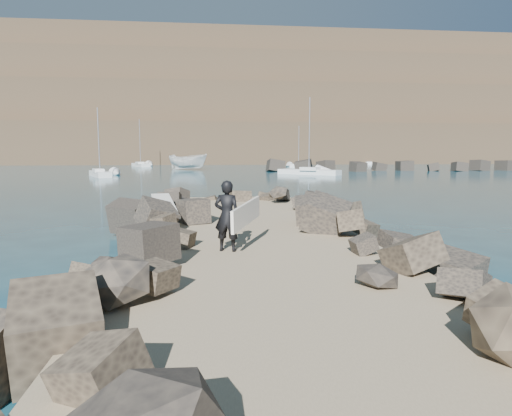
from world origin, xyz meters
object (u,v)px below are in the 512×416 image
object	(u,v)px
boat_imported	(188,162)
surfer_with_board	(230,216)
surfboard_resting	(165,209)
sailboat_d	(299,165)

from	to	relation	value
boat_imported	surfer_with_board	distance (m)	64.80
surfboard_resting	surfer_with_board	size ratio (longest dim) A/B	1.28
surfboard_resting	surfer_with_board	bearing A→B (deg)	-80.20
boat_imported	sailboat_d	world-z (taller)	sailboat_d
surfboard_resting	boat_imported	xyz separation A→B (m)	(-1.65, 60.17, 0.26)
boat_imported	surfer_with_board	size ratio (longest dim) A/B	3.49
surfer_with_board	sailboat_d	world-z (taller)	sailboat_d
surfboard_resting	boat_imported	bearing A→B (deg)	78.66
boat_imported	sailboat_d	size ratio (longest dim) A/B	0.85
surfboard_resting	surfer_with_board	xyz separation A→B (m)	(1.90, -4.53, 0.40)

